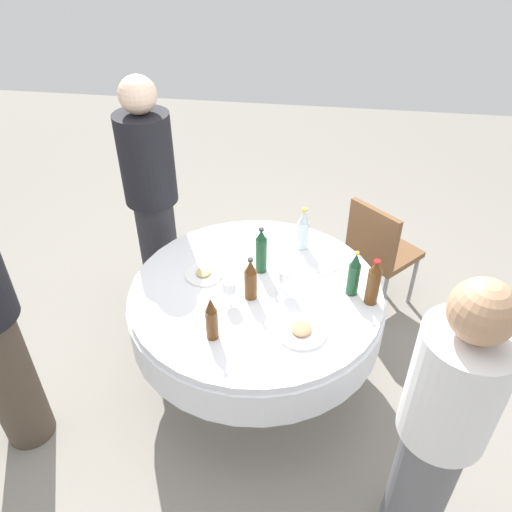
# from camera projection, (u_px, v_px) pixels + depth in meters

# --- Properties ---
(ground_plane) EXTENTS (10.00, 10.00, 0.00)m
(ground_plane) POSITION_uv_depth(u_px,v_px,m) (256.00, 376.00, 3.23)
(ground_plane) COLOR gray
(dining_table) EXTENTS (1.44, 1.44, 0.74)m
(dining_table) POSITION_uv_depth(u_px,v_px,m) (256.00, 308.00, 2.88)
(dining_table) COLOR white
(dining_table) RESTS_ON ground_plane
(bottle_brown_left) EXTENTS (0.06, 0.06, 0.26)m
(bottle_brown_left) POSITION_uv_depth(u_px,v_px,m) (212.00, 319.00, 2.42)
(bottle_brown_left) COLOR #593314
(bottle_brown_left) RESTS_ON dining_table
(bottle_clear_far) EXTENTS (0.07, 0.07, 0.28)m
(bottle_clear_far) POSITION_uv_depth(u_px,v_px,m) (303.00, 230.00, 3.03)
(bottle_clear_far) COLOR silver
(bottle_clear_far) RESTS_ON dining_table
(bottle_dark_green_east) EXTENTS (0.07, 0.07, 0.29)m
(bottle_dark_green_east) POSITION_uv_depth(u_px,v_px,m) (261.00, 251.00, 2.84)
(bottle_dark_green_east) COLOR #194728
(bottle_dark_green_east) RESTS_ON dining_table
(bottle_brown_south) EXTENTS (0.07, 0.07, 0.28)m
(bottle_brown_south) POSITION_uv_depth(u_px,v_px,m) (373.00, 283.00, 2.62)
(bottle_brown_south) COLOR #593314
(bottle_brown_south) RESTS_ON dining_table
(bottle_dark_green_rear) EXTENTS (0.07, 0.07, 0.28)m
(bottle_dark_green_rear) POSITION_uv_depth(u_px,v_px,m) (354.00, 275.00, 2.68)
(bottle_dark_green_rear) COLOR #194728
(bottle_dark_green_rear) RESTS_ON dining_table
(bottle_brown_inner) EXTENTS (0.07, 0.07, 0.26)m
(bottle_brown_inner) POSITION_uv_depth(u_px,v_px,m) (251.00, 280.00, 2.66)
(bottle_brown_inner) COLOR #593314
(bottle_brown_inner) RESTS_ON dining_table
(wine_glass_south) EXTENTS (0.08, 0.08, 0.15)m
(wine_glass_south) POSITION_uv_depth(u_px,v_px,m) (285.00, 276.00, 2.70)
(wine_glass_south) COLOR white
(wine_glass_south) RESTS_ON dining_table
(wine_glass_rear) EXTENTS (0.07, 0.07, 0.15)m
(wine_glass_rear) POSITION_uv_depth(u_px,v_px,m) (229.00, 287.00, 2.63)
(wine_glass_rear) COLOR white
(wine_glass_rear) RESTS_ON dining_table
(plate_front) EXTENTS (0.21, 0.21, 0.04)m
(plate_front) POSITION_uv_depth(u_px,v_px,m) (204.00, 274.00, 2.87)
(plate_front) COLOR white
(plate_front) RESTS_ON dining_table
(plate_west) EXTENTS (0.26, 0.26, 0.04)m
(plate_west) POSITION_uv_depth(u_px,v_px,m) (301.00, 331.00, 2.51)
(plate_west) COLOR white
(plate_west) RESTS_ON dining_table
(fork_far) EXTENTS (0.17, 0.09, 0.00)m
(fork_far) POSITION_uv_depth(u_px,v_px,m) (274.00, 245.00, 3.12)
(fork_far) COLOR silver
(fork_far) RESTS_ON dining_table
(fork_east) EXTENTS (0.13, 0.15, 0.00)m
(fork_east) POSITION_uv_depth(u_px,v_px,m) (329.00, 273.00, 2.90)
(fork_east) COLOR silver
(fork_east) RESTS_ON dining_table
(person_left) EXTENTS (0.34, 0.34, 1.70)m
(person_left) POSITION_uv_depth(u_px,v_px,m) (152.00, 200.00, 3.27)
(person_left) COLOR #26262B
(person_left) RESTS_ON ground_plane
(person_far) EXTENTS (0.34, 0.34, 1.57)m
(person_far) POSITION_uv_depth(u_px,v_px,m) (439.00, 430.00, 1.97)
(person_far) COLOR slate
(person_far) RESTS_ON ground_plane
(chair_inner) EXTENTS (0.57, 0.57, 0.87)m
(chair_inner) POSITION_uv_depth(u_px,v_px,m) (379.00, 248.00, 3.48)
(chair_inner) COLOR brown
(chair_inner) RESTS_ON ground_plane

